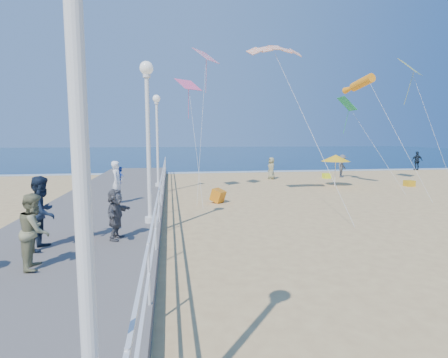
{
  "coord_description": "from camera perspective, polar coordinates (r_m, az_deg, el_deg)",
  "views": [
    {
      "loc": [
        -4.67,
        -11.85,
        3.27
      ],
      "look_at": [
        -2.5,
        2.0,
        1.6
      ],
      "focal_mm": 28.0,
      "sensor_mm": 36.0,
      "label": 1
    }
  ],
  "objects": [
    {
      "name": "ground",
      "position": [
        13.15,
        12.31,
        -7.76
      ],
      "size": [
        160.0,
        160.0,
        0.0
      ],
      "primitive_type": "plane",
      "color": "#E1BB76",
      "rests_on": "ground"
    },
    {
      "name": "ocean",
      "position": [
        77.06,
        -5.42,
        4.33
      ],
      "size": [
        160.0,
        90.0,
        0.05
      ],
      "primitive_type": "cube",
      "color": "#0C2748",
      "rests_on": "ground"
    },
    {
      "name": "surf_line",
      "position": [
        32.85,
        -0.67,
        1.12
      ],
      "size": [
        160.0,
        1.2,
        0.04
      ],
      "primitive_type": "cube",
      "color": "white",
      "rests_on": "ground"
    },
    {
      "name": "boardwalk",
      "position": [
        12.57,
        -21.84,
        -7.84
      ],
      "size": [
        5.0,
        44.0,
        0.4
      ],
      "primitive_type": "cube",
      "color": "slate",
      "rests_on": "ground"
    },
    {
      "name": "railing",
      "position": [
        12.03,
        -10.6,
        -2.99
      ],
      "size": [
        0.05,
        42.0,
        0.55
      ],
      "color": "white",
      "rests_on": "boardwalk"
    },
    {
      "name": "lamp_post_near",
      "position": [
        2.96,
        -22.87,
        13.92
      ],
      "size": [
        0.44,
        0.44,
        5.32
      ],
      "color": "white",
      "rests_on": "boardwalk"
    },
    {
      "name": "lamp_post_mid",
      "position": [
        11.88,
        -12.32,
        8.53
      ],
      "size": [
        0.44,
        0.44,
        5.32
      ],
      "color": "white",
      "rests_on": "boardwalk"
    },
    {
      "name": "lamp_post_far",
      "position": [
        20.87,
        -10.86,
        7.74
      ],
      "size": [
        0.44,
        0.44,
        5.32
      ],
      "color": "white",
      "rests_on": "boardwalk"
    },
    {
      "name": "woman_holding_toddler",
      "position": [
        15.94,
        -17.05,
        -0.5
      ],
      "size": [
        0.53,
        0.73,
        1.86
      ],
      "primitive_type": "imported",
      "rotation": [
        0.0,
        0.0,
        1.44
      ],
      "color": "white",
      "rests_on": "boardwalk"
    },
    {
      "name": "toddler_held",
      "position": [
        16.04,
        -16.49,
        0.61
      ],
      "size": [
        0.33,
        0.39,
        0.74
      ],
      "primitive_type": "imported",
      "rotation": [
        0.0,
        0.0,
        1.44
      ],
      "color": "blue",
      "rests_on": "boardwalk"
    },
    {
      "name": "spectator_1",
      "position": [
        8.79,
        -28.52,
        -7.43
      ],
      "size": [
        0.74,
        0.89,
        1.67
      ],
      "primitive_type": "imported",
      "rotation": [
        0.0,
        0.0,
        1.72
      ],
      "color": "gray",
      "rests_on": "boardwalk"
    },
    {
      "name": "spectator_3",
      "position": [
        10.78,
        -21.76,
        -5.03
      ],
      "size": [
        0.41,
        0.9,
        1.5
      ],
      "primitive_type": "imported",
      "rotation": [
        0.0,
        0.0,
        1.62
      ],
      "color": "red",
      "rests_on": "boardwalk"
    },
    {
      "name": "spectator_5",
      "position": [
        10.33,
        -17.25,
        -5.5
      ],
      "size": [
        0.71,
        1.4,
        1.45
      ],
      "primitive_type": "imported",
      "rotation": [
        0.0,
        0.0,
        1.35
      ],
      "color": "#515156",
      "rests_on": "boardwalk"
    },
    {
      "name": "spectator_7",
      "position": [
        10.18,
        -27.52,
        -4.87
      ],
      "size": [
        0.81,
        0.99,
        1.89
      ],
      "primitive_type": "imported",
      "rotation": [
        0.0,
        0.0,
        1.47
      ],
      "color": "#1B283D",
      "rests_on": "boardwalk"
    },
    {
      "name": "beach_walker_a",
      "position": [
        30.3,
        18.73,
        2.02
      ],
      "size": [
        1.37,
        1.34,
        1.88
      ],
      "primitive_type": "imported",
      "rotation": [
        0.0,
        0.0,
        0.74
      ],
      "color": "#545559",
      "rests_on": "ground"
    },
    {
      "name": "beach_walker_b",
      "position": [
        40.15,
        28.98,
        2.62
      ],
      "size": [
        1.15,
        0.56,
        1.9
      ],
      "primitive_type": "imported",
      "rotation": [
        0.0,
        0.0,
        3.05
      ],
      "color": "#162231",
      "rests_on": "ground"
    },
    {
      "name": "beach_walker_c",
      "position": [
        27.79,
        7.75,
        1.75
      ],
      "size": [
        0.64,
        0.9,
        1.72
      ],
      "primitive_type": "imported",
      "rotation": [
        0.0,
        0.0,
        -1.46
      ],
      "color": "#928F65",
      "rests_on": "ground"
    },
    {
      "name": "box_kite",
      "position": [
        17.56,
        -1.0,
        -2.95
      ],
      "size": [
        0.89,
        0.88,
        0.74
      ],
      "primitive_type": "cube",
      "rotation": [
        0.31,
        0.0,
        0.84
      ],
      "color": "#D1460C",
      "rests_on": "ground"
    },
    {
      "name": "beach_umbrella",
      "position": [
        24.47,
        17.77,
        3.28
      ],
      "size": [
        1.9,
        1.9,
        2.14
      ],
      "color": "white",
      "rests_on": "ground"
    },
    {
      "name": "beach_chair_left",
      "position": [
        29.33,
        16.4,
        0.5
      ],
      "size": [
        0.55,
        0.55,
        0.4
      ],
      "primitive_type": "cube",
      "color": "#EDFF1A",
      "rests_on": "ground"
    },
    {
      "name": "beach_chair_right",
      "position": [
        26.65,
        28.0,
        -0.63
      ],
      "size": [
        0.55,
        0.55,
        0.4
      ],
      "primitive_type": "cube",
      "color": "gold",
      "rests_on": "ground"
    },
    {
      "name": "kite_parafoil",
      "position": [
        18.64,
        8.36,
        20.45
      ],
      "size": [
        2.75,
        0.94,
        0.65
      ],
      "primitive_type": null,
      "rotation": [
        0.44,
        0.0,
        0.0
      ],
      "color": "#ED561B"
    },
    {
      "name": "kite_windsock",
      "position": [
        23.96,
        21.65,
        14.42
      ],
      "size": [
        1.04,
        2.89,
        1.13
      ],
      "primitive_type": "cylinder",
      "rotation": [
        1.36,
        0.0,
        0.17
      ],
      "color": "orange"
    },
    {
      "name": "kite_diamond_pink",
      "position": [
        20.6,
        -5.85,
        15.08
      ],
      "size": [
        1.58,
        1.54,
        0.68
      ],
      "primitive_type": "cube",
      "rotation": [
        0.58,
        0.0,
        0.63
      ],
      "color": "#E9558C"
    },
    {
      "name": "kite_diamond_multi",
      "position": [
        27.78,
        28.11,
        15.82
      ],
      "size": [
        2.0,
        1.95,
        1.08
      ],
      "primitive_type": "cube",
      "rotation": [
        0.73,
        0.0,
        0.69
      ],
      "color": "#1680BE"
    },
    {
      "name": "kite_diamond_green",
      "position": [
        26.7,
        19.43,
        11.51
      ],
      "size": [
        1.1,
        1.43,
        0.94
      ],
      "primitive_type": "cube",
      "rotation": [
        0.76,
        0.0,
        1.48
      ],
      "color": "#25AE5B"
    },
    {
      "name": "kite_diamond_redwhite",
      "position": [
        20.71,
        -2.96,
        19.44
      ],
      "size": [
        1.6,
        1.64,
        0.78
      ],
      "primitive_type": "cube",
      "rotation": [
        0.64,
        0.0,
        0.89
      ],
      "color": "#D3184C"
    }
  ]
}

